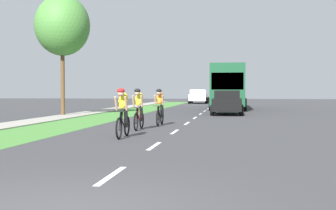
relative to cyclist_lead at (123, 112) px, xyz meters
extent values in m
plane|color=#38383A|center=(1.36, 11.26, -0.81)|extent=(120.00, 120.00, 0.00)
cube|color=#478438|center=(-3.79, 11.26, -0.81)|extent=(2.87, 70.00, 0.01)
cube|color=#9E998E|center=(-6.07, 11.26, -0.81)|extent=(1.70, 70.00, 0.10)
cube|color=white|center=(1.36, -6.28, -0.81)|extent=(0.12, 1.80, 0.01)
cube|color=white|center=(1.36, -1.97, -0.81)|extent=(0.12, 1.80, 0.01)
cube|color=white|center=(1.36, 2.34, -0.81)|extent=(0.12, 1.80, 0.01)
cube|color=white|center=(1.36, 6.65, -0.81)|extent=(0.12, 1.80, 0.01)
cube|color=white|center=(1.36, 10.95, -0.81)|extent=(0.12, 1.80, 0.01)
cube|color=white|center=(1.36, 15.26, -0.81)|extent=(0.12, 1.80, 0.01)
cube|color=white|center=(1.36, 19.57, -0.81)|extent=(0.12, 1.80, 0.01)
cube|color=white|center=(1.36, 23.88, -0.81)|extent=(0.12, 1.80, 0.01)
cube|color=white|center=(1.36, 28.19, -0.81)|extent=(0.12, 1.80, 0.01)
cube|color=white|center=(1.36, 32.49, -0.81)|extent=(0.12, 1.80, 0.01)
cube|color=white|center=(1.36, 36.80, -0.81)|extent=(0.12, 1.80, 0.01)
cube|color=white|center=(1.36, 41.11, -0.81)|extent=(0.12, 1.80, 0.01)
torus|color=black|center=(0.00, 0.55, -0.47)|extent=(0.06, 0.68, 0.68)
torus|color=black|center=(0.00, -0.49, -0.47)|extent=(0.06, 0.68, 0.68)
cylinder|color=black|center=(0.00, -0.07, -0.29)|extent=(0.04, 0.59, 0.43)
cylinder|color=black|center=(0.00, 0.21, -0.19)|extent=(0.04, 0.04, 0.55)
cylinder|color=black|center=(0.00, -0.02, 0.04)|extent=(0.03, 0.55, 0.03)
cylinder|color=black|center=(0.00, -0.47, 0.05)|extent=(0.42, 0.02, 0.02)
ellipsoid|color=yellow|center=(0.00, 0.05, 0.37)|extent=(0.30, 0.54, 0.63)
sphere|color=tan|center=(0.00, -0.23, 0.61)|extent=(0.20, 0.20, 0.20)
ellipsoid|color=red|center=(0.00, -0.23, 0.69)|extent=(0.24, 0.28, 0.16)
cylinder|color=tan|center=(-0.16, -0.23, 0.29)|extent=(0.07, 0.26, 0.45)
cylinder|color=tan|center=(0.16, -0.23, 0.29)|extent=(0.07, 0.26, 0.45)
cylinder|color=black|center=(-0.10, 0.13, -0.29)|extent=(0.10, 0.30, 0.60)
cylinder|color=black|center=(0.10, 0.08, -0.19)|extent=(0.10, 0.25, 0.61)
torus|color=black|center=(-0.12, 3.52, -0.47)|extent=(0.06, 0.68, 0.68)
torus|color=black|center=(-0.12, 2.48, -0.47)|extent=(0.06, 0.68, 0.68)
cylinder|color=maroon|center=(-0.12, 2.90, -0.29)|extent=(0.04, 0.59, 0.43)
cylinder|color=maroon|center=(-0.12, 3.18, -0.19)|extent=(0.04, 0.04, 0.55)
cylinder|color=maroon|center=(-0.12, 2.95, 0.04)|extent=(0.03, 0.55, 0.03)
cylinder|color=black|center=(-0.12, 2.50, 0.05)|extent=(0.42, 0.02, 0.02)
ellipsoid|color=yellow|center=(-0.12, 3.02, 0.37)|extent=(0.30, 0.54, 0.63)
sphere|color=tan|center=(-0.12, 2.74, 0.61)|extent=(0.20, 0.20, 0.20)
ellipsoid|color=black|center=(-0.12, 2.74, 0.69)|extent=(0.24, 0.28, 0.16)
cylinder|color=tan|center=(-0.28, 2.74, 0.29)|extent=(0.07, 0.26, 0.45)
cylinder|color=tan|center=(0.04, 2.74, 0.29)|extent=(0.07, 0.26, 0.45)
cylinder|color=black|center=(-0.22, 3.10, -0.29)|extent=(0.10, 0.30, 0.60)
cylinder|color=black|center=(-0.02, 3.05, -0.19)|extent=(0.10, 0.25, 0.61)
torus|color=black|center=(0.34, 5.74, -0.47)|extent=(0.06, 0.68, 0.68)
torus|color=black|center=(0.34, 4.70, -0.47)|extent=(0.06, 0.68, 0.68)
cylinder|color=black|center=(0.34, 5.12, -0.29)|extent=(0.04, 0.59, 0.43)
cylinder|color=black|center=(0.34, 5.40, -0.19)|extent=(0.04, 0.04, 0.55)
cylinder|color=black|center=(0.34, 5.17, 0.04)|extent=(0.03, 0.55, 0.03)
cylinder|color=black|center=(0.34, 4.72, 0.05)|extent=(0.42, 0.02, 0.02)
ellipsoid|color=orange|center=(0.34, 5.24, 0.37)|extent=(0.30, 0.54, 0.63)
sphere|color=tan|center=(0.34, 4.96, 0.61)|extent=(0.20, 0.20, 0.20)
ellipsoid|color=black|center=(0.34, 4.96, 0.69)|extent=(0.24, 0.28, 0.16)
cylinder|color=tan|center=(0.18, 4.96, 0.29)|extent=(0.07, 0.26, 0.45)
cylinder|color=tan|center=(0.50, 4.96, 0.29)|extent=(0.07, 0.26, 0.45)
cylinder|color=black|center=(0.24, 5.32, -0.29)|extent=(0.10, 0.30, 0.60)
cylinder|color=black|center=(0.44, 5.27, -0.19)|extent=(0.10, 0.25, 0.61)
cube|color=black|center=(3.08, 14.72, -0.17)|extent=(1.76, 4.30, 0.76)
cube|color=black|center=(3.08, 14.87, 0.45)|extent=(1.55, 2.24, 0.52)
cube|color=#1E2833|center=(3.08, 13.90, 0.43)|extent=(1.44, 0.08, 0.44)
cylinder|color=black|center=(2.20, 13.39, -0.49)|extent=(0.22, 0.64, 0.64)
cylinder|color=black|center=(3.96, 13.39, -0.49)|extent=(0.22, 0.64, 0.64)
cylinder|color=black|center=(2.20, 16.05, -0.49)|extent=(0.22, 0.64, 0.64)
cylinder|color=black|center=(3.96, 16.05, -0.49)|extent=(0.22, 0.64, 0.64)
cube|color=#194C2D|center=(3.04, 23.76, 1.12)|extent=(2.50, 11.60, 3.10)
cube|color=#1E2833|center=(3.04, 23.76, 1.52)|extent=(2.52, 10.67, 0.64)
cube|color=#1E2833|center=(3.04, 17.99, 1.37)|extent=(2.25, 0.06, 1.20)
cylinder|color=black|center=(1.79, 19.99, -0.33)|extent=(0.28, 0.96, 0.96)
cylinder|color=black|center=(4.29, 19.99, -0.33)|extent=(0.28, 0.96, 0.96)
cylinder|color=black|center=(1.79, 26.95, -0.33)|extent=(0.28, 0.96, 0.96)
cylinder|color=black|center=(4.29, 26.95, -0.33)|extent=(0.28, 0.96, 0.96)
cube|color=silver|center=(-0.65, 39.77, -0.09)|extent=(1.96, 5.10, 0.76)
cube|color=silver|center=(-0.65, 39.01, 0.51)|extent=(1.80, 1.78, 0.64)
cube|color=#1E2833|center=(-0.65, 38.29, 0.49)|extent=(1.67, 0.08, 0.52)
cube|color=silver|center=(-1.55, 40.79, 0.21)|extent=(0.08, 2.81, 0.40)
cube|color=silver|center=(0.25, 40.79, 0.21)|extent=(0.08, 2.81, 0.40)
cube|color=silver|center=(-0.65, 42.28, 0.21)|extent=(1.80, 0.08, 0.40)
cylinder|color=black|center=(-1.63, 38.24, -0.43)|extent=(0.26, 0.76, 0.76)
cylinder|color=black|center=(0.33, 38.24, -0.43)|extent=(0.26, 0.76, 0.76)
cylinder|color=black|center=(-1.63, 41.30, -0.43)|extent=(0.26, 0.76, 0.76)
cylinder|color=black|center=(0.33, 41.30, -0.43)|extent=(0.26, 0.76, 0.76)
cube|color=#A5A8AD|center=(3.27, 50.98, 0.00)|extent=(1.90, 4.70, 1.00)
cube|color=#A5A8AD|center=(3.27, 51.18, 0.72)|extent=(1.71, 2.91, 0.52)
cube|color=#1E2833|center=(3.27, 49.92, 0.60)|extent=(1.56, 0.08, 0.44)
cylinder|color=black|center=(2.32, 49.57, -0.45)|extent=(0.25, 0.72, 0.72)
cylinder|color=black|center=(4.22, 49.57, -0.45)|extent=(0.25, 0.72, 0.72)
cylinder|color=black|center=(2.32, 52.39, -0.45)|extent=(0.25, 0.72, 0.72)
cylinder|color=black|center=(4.22, 52.39, -0.45)|extent=(0.25, 0.72, 0.72)
cylinder|color=brown|center=(-6.73, 12.06, 1.24)|extent=(0.24, 0.24, 4.10)
ellipsoid|color=#478438|center=(-6.73, 12.06, 4.61)|extent=(3.30, 3.30, 3.63)
camera|label=1|loc=(3.49, -13.94, 0.68)|focal=48.26mm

